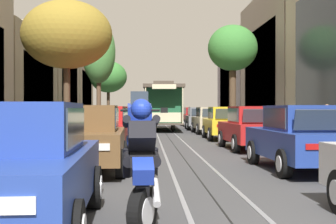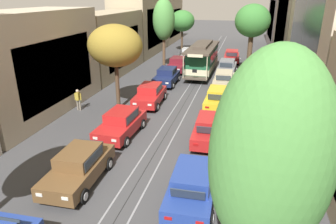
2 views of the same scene
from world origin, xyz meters
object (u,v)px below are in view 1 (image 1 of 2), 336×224
at_px(street_tree_kerb_right_second, 233,49).
at_px(pedestrian_crossing_far, 327,121).
at_px(parked_car_red_far_right, 194,117).
at_px(motorcycle_with_rider, 141,155).
at_px(street_tree_kerb_left_fourth, 108,77).
at_px(parked_car_yellow_fourth_right, 226,123).
at_px(parked_car_grey_sixth_right, 200,118).
at_px(parked_car_red_mid_right, 253,128).
at_px(cable_car_trolley, 163,106).
at_px(parked_car_brown_second_left, 86,138).
at_px(parked_car_navy_fifth_left, 120,120).
at_px(parked_car_beige_fifth_right, 210,120).
at_px(parked_car_red_mid_left, 104,129).
at_px(parked_car_blue_second_right, 303,138).
at_px(parked_car_maroon_sixth_left, 123,118).
at_px(parked_car_blue_near_left, 13,166).
at_px(parked_car_silver_far_left, 126,117).
at_px(street_tree_kerb_left_mid, 99,53).
at_px(parked_car_red_fourth_left, 115,123).
at_px(street_tree_kerb_left_second, 67,35).

xyz_separation_m(street_tree_kerb_right_second, pedestrian_crossing_far, (1.77, -12.90, -4.64)).
xyz_separation_m(parked_car_red_far_right, motorcycle_with_rider, (-3.99, -34.23, 0.11)).
xyz_separation_m(street_tree_kerb_left_fourth, pedestrian_crossing_far, (11.37, -25.86, -3.54)).
height_order(parked_car_yellow_fourth_right, parked_car_grey_sixth_right, same).
distance_m(parked_car_red_mid_right, pedestrian_crossing_far, 4.85).
distance_m(parked_car_yellow_fourth_right, cable_car_trolley, 10.90).
relative_size(parked_car_brown_second_left, parked_car_red_mid_right, 1.00).
relative_size(parked_car_navy_fifth_left, parked_car_beige_fifth_right, 1.00).
relative_size(parked_car_red_mid_left, parked_car_blue_second_right, 1.00).
bearing_deg(parked_car_red_mid_right, parked_car_brown_second_left, -133.13).
relative_size(parked_car_red_mid_left, parked_car_navy_fifth_left, 1.01).
bearing_deg(parked_car_brown_second_left, motorcycle_with_rider, -75.94).
bearing_deg(parked_car_grey_sixth_right, parked_car_navy_fifth_left, -134.10).
bearing_deg(parked_car_beige_fifth_right, parked_car_maroon_sixth_left, 136.01).
distance_m(parked_car_blue_near_left, parked_car_yellow_fourth_right, 18.04).
bearing_deg(street_tree_kerb_left_fourth, parked_car_maroon_sixth_left, -80.62).
distance_m(parked_car_navy_fifth_left, parked_car_maroon_sixth_left, 5.40).
height_order(parked_car_blue_near_left, parked_car_grey_sixth_right, same).
bearing_deg(parked_car_brown_second_left, parked_car_grey_sixth_right, 76.90).
height_order(parked_car_red_mid_left, street_tree_kerb_left_fourth, street_tree_kerb_left_fourth).
distance_m(parked_car_red_far_right, pedestrian_crossing_far, 20.36).
bearing_deg(parked_car_blue_near_left, parked_car_red_mid_left, 89.34).
height_order(parked_car_blue_near_left, street_tree_kerb_left_fourth, street_tree_kerb_left_fourth).
height_order(parked_car_maroon_sixth_left, pedestrian_crossing_far, pedestrian_crossing_far).
bearing_deg(parked_car_red_far_right, parked_car_yellow_fourth_right, -90.39).
bearing_deg(parked_car_maroon_sixth_left, parked_car_brown_second_left, -89.51).
distance_m(parked_car_red_mid_right, street_tree_kerb_left_fourth, 29.99).
height_order(parked_car_maroon_sixth_left, parked_car_silver_far_left, same).
bearing_deg(parked_car_yellow_fourth_right, parked_car_beige_fifth_right, 90.05).
bearing_deg(parked_car_grey_sixth_right, pedestrian_crossing_far, -73.97).
relative_size(parked_car_blue_near_left, parked_car_beige_fifth_right, 1.01).
bearing_deg(parked_car_beige_fifth_right, street_tree_kerb_left_mid, 140.52).
bearing_deg(cable_car_trolley, parked_car_red_fourth_left, -103.33).
bearing_deg(parked_car_beige_fifth_right, pedestrian_crossing_far, -65.14).
height_order(parked_car_grey_sixth_right, street_tree_kerb_right_second, street_tree_kerb_right_second).
height_order(cable_car_trolley, pedestrian_crossing_far, cable_car_trolley).
relative_size(parked_car_silver_far_left, street_tree_kerb_left_fourth, 0.73).
height_order(parked_car_red_mid_right, street_tree_kerb_left_mid, street_tree_kerb_left_mid).
bearing_deg(street_tree_kerb_left_fourth, parked_car_red_mid_right, -75.37).
height_order(parked_car_silver_far_left, street_tree_kerb_left_second, street_tree_kerb_left_second).
distance_m(street_tree_kerb_right_second, pedestrian_crossing_far, 13.82).
xyz_separation_m(parked_car_blue_second_right, street_tree_kerb_left_fourth, (-7.46, 34.65, 3.69)).
bearing_deg(pedestrian_crossing_far, parked_car_blue_near_left, -123.04).
xyz_separation_m(parked_car_blue_near_left, parked_car_yellow_fourth_right, (5.43, 17.20, 0.00)).
relative_size(parked_car_brown_second_left, parked_car_yellow_fourth_right, 1.00).
xyz_separation_m(parked_car_silver_far_left, parked_car_yellow_fourth_right, (5.50, -17.01, 0.00)).
relative_size(parked_car_silver_far_left, cable_car_trolley, 0.48).
height_order(street_tree_kerb_left_mid, motorcycle_with_rider, street_tree_kerb_left_mid).
relative_size(parked_car_brown_second_left, parked_car_red_mid_left, 1.00).
relative_size(parked_car_blue_near_left, street_tree_kerb_left_fourth, 0.73).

